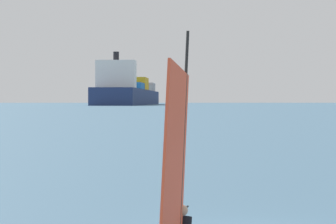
{
  "coord_description": "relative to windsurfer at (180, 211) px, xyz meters",
  "views": [
    {
      "loc": [
        -2.56,
        -14.12,
        3.26
      ],
      "look_at": [
        -1.22,
        16.86,
        2.7
      ],
      "focal_mm": 66.73,
      "sensor_mm": 36.0,
      "label": 1
    }
  ],
  "objects": [
    {
      "name": "cargo_ship",
      "position": [
        -9.26,
        504.12,
        8.02
      ],
      "size": [
        52.24,
        221.2,
        37.24
      ],
      "rotation": [
        0.0,
        0.0,
        1.46
      ],
      "color": "navy",
      "rests_on": "ground_plane"
    },
    {
      "name": "windsurfer",
      "position": [
        0.0,
        0.0,
        0.0
      ],
      "size": [
        1.3,
        3.17,
        4.65
      ],
      "rotation": [
        0.0,
        0.0,
        1.26
      ],
      "color": "white",
      "rests_on": "ground_plane"
    }
  ]
}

